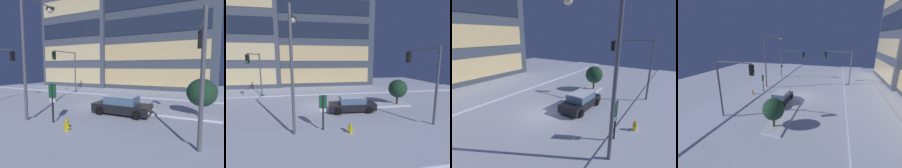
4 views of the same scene
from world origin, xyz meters
The scene contains 12 objects.
ground centered at (0.00, 0.00, 0.00)m, with size 52.00×52.00×0.00m, color silver.
curb_strip_near centered at (0.00, -8.52, 0.07)m, with size 52.00×5.20×0.14m, color silver.
curb_strip_far centered at (0.00, 8.52, 0.07)m, with size 52.00×5.20×0.14m, color silver.
median_strip centered at (5.53, -0.54, 0.07)m, with size 9.00×1.80×0.14m, color silver.
car_near centered at (3.09, -2.09, 0.71)m, with size 4.70×2.16×1.49m.
traffic_light_corner_near_right centered at (8.42, -5.10, 4.28)m, with size 0.32×4.20×6.15m.
traffic_light_corner_near_left centered at (-9.52, -4.72, 3.99)m, with size 0.32×5.09×5.73m.
traffic_light_corner_far_left centered at (-7.85, 4.84, 4.23)m, with size 0.32×4.73×6.02m.
street_lamp_arched centered at (-2.09, -5.89, 5.46)m, with size 0.56×2.91×8.49m.
fire_hydrant centered at (1.69, -7.09, 0.40)m, with size 0.48×0.26×0.82m.
parking_info_sign centered at (-0.10, -6.24, 1.71)m, with size 0.55×0.12×2.68m.
decorated_tree_median centered at (8.72, -0.75, 1.90)m, with size 2.08×2.03×2.92m.
Camera 4 is at (20.57, 4.48, 8.20)m, focal length 24.85 mm.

